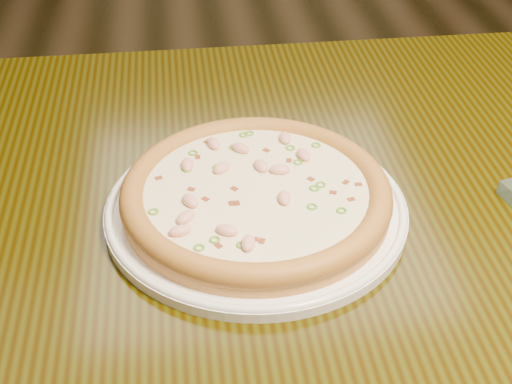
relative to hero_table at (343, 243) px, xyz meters
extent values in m
cube|color=black|center=(0.00, 0.00, 0.08)|extent=(1.20, 0.80, 0.04)
cylinder|color=black|center=(-0.54, 0.34, -0.30)|extent=(0.06, 0.06, 0.71)
cylinder|color=white|center=(-0.12, -0.05, 0.10)|extent=(0.34, 0.34, 0.01)
torus|color=white|center=(-0.12, -0.05, 0.11)|extent=(0.34, 0.34, 0.01)
cylinder|color=#CA8544|center=(-0.12, -0.05, 0.12)|extent=(0.30, 0.30, 0.02)
torus|color=#B97734|center=(-0.12, -0.05, 0.13)|extent=(0.31, 0.31, 0.03)
cylinder|color=#F0ECC3|center=(-0.12, -0.05, 0.13)|extent=(0.25, 0.25, 0.00)
ellipsoid|color=#F2B29E|center=(-0.16, -0.12, 0.14)|extent=(0.03, 0.02, 0.01)
ellipsoid|color=#F2B29E|center=(-0.21, -0.12, 0.14)|extent=(0.03, 0.02, 0.01)
ellipsoid|color=#F2B29E|center=(-0.19, -0.07, 0.14)|extent=(0.02, 0.03, 0.01)
ellipsoid|color=#F2B29E|center=(-0.13, 0.03, 0.14)|extent=(0.03, 0.03, 0.01)
ellipsoid|color=#F2B29E|center=(-0.09, -0.02, 0.14)|extent=(0.03, 0.02, 0.01)
ellipsoid|color=#F2B29E|center=(-0.09, -0.08, 0.14)|extent=(0.02, 0.02, 0.01)
ellipsoid|color=#F2B29E|center=(-0.07, 0.05, 0.14)|extent=(0.01, 0.02, 0.01)
ellipsoid|color=#F2B29E|center=(-0.20, -0.10, 0.14)|extent=(0.03, 0.03, 0.01)
ellipsoid|color=#F2B29E|center=(-0.15, -0.01, 0.14)|extent=(0.03, 0.03, 0.01)
ellipsoid|color=#F2B29E|center=(-0.16, 0.04, 0.14)|extent=(0.02, 0.03, 0.01)
ellipsoid|color=#F2B29E|center=(-0.06, 0.01, 0.14)|extent=(0.02, 0.03, 0.01)
ellipsoid|color=#F2B29E|center=(-0.19, 0.00, 0.14)|extent=(0.02, 0.02, 0.01)
ellipsoid|color=#F2B29E|center=(-0.14, -0.15, 0.14)|extent=(0.02, 0.03, 0.01)
ellipsoid|color=#F2B29E|center=(-0.11, -0.01, 0.14)|extent=(0.02, 0.03, 0.01)
cube|color=maroon|center=(-0.13, -0.14, 0.13)|extent=(0.01, 0.01, 0.00)
cube|color=maroon|center=(-0.07, 0.00, 0.13)|extent=(0.01, 0.01, 0.00)
cube|color=maroon|center=(-0.18, -0.06, 0.13)|extent=(0.01, 0.01, 0.00)
cube|color=maroon|center=(-0.06, -0.04, 0.13)|extent=(0.01, 0.01, 0.00)
cube|color=maroon|center=(-0.14, -0.07, 0.13)|extent=(0.01, 0.01, 0.00)
cube|color=maroon|center=(-0.10, 0.03, 0.13)|extent=(0.01, 0.01, 0.00)
cube|color=maroon|center=(0.00, -0.06, 0.13)|extent=(0.01, 0.01, 0.00)
cube|color=maroon|center=(-0.02, -0.05, 0.13)|extent=(0.01, 0.01, 0.00)
cube|color=maroon|center=(-0.02, -0.08, 0.13)|extent=(0.01, 0.01, 0.00)
cube|color=maroon|center=(-0.13, 0.04, 0.13)|extent=(0.01, 0.01, 0.00)
cube|color=maroon|center=(-0.17, -0.14, 0.13)|extent=(0.01, 0.01, 0.00)
cube|color=maroon|center=(-0.07, 0.04, 0.13)|extent=(0.01, 0.01, 0.00)
cube|color=maroon|center=(-0.15, -0.07, 0.13)|extent=(0.01, 0.01, 0.00)
cube|color=maroon|center=(-0.21, -0.12, 0.13)|extent=(0.01, 0.01, 0.00)
cube|color=maroon|center=(-0.17, 0.05, 0.13)|extent=(0.01, 0.01, 0.00)
cube|color=maroon|center=(-0.23, -0.02, 0.13)|extent=(0.01, 0.01, 0.00)
cube|color=maroon|center=(-0.04, -0.07, 0.13)|extent=(0.01, 0.01, 0.00)
cube|color=maroon|center=(-0.14, -0.05, 0.13)|extent=(0.01, 0.01, 0.00)
cube|color=maroon|center=(-0.19, -0.04, 0.13)|extent=(0.01, 0.01, 0.00)
cube|color=maroon|center=(-0.18, 0.02, 0.13)|extent=(0.01, 0.01, 0.00)
cube|color=maroon|center=(-0.13, -0.14, 0.13)|extent=(0.01, 0.01, 0.00)
torus|color=#579025|center=(-0.11, 0.07, 0.13)|extent=(0.02, 0.02, 0.00)
torus|color=#579025|center=(-0.23, -0.08, 0.13)|extent=(0.02, 0.02, 0.00)
torus|color=#579025|center=(-0.06, -0.09, 0.13)|extent=(0.01, 0.01, 0.00)
torus|color=#579025|center=(-0.04, 0.03, 0.13)|extent=(0.01, 0.01, 0.00)
torus|color=#579025|center=(-0.06, 0.00, 0.13)|extent=(0.01, 0.01, 0.00)
torus|color=#579025|center=(-0.03, -0.10, 0.13)|extent=(0.01, 0.01, 0.00)
torus|color=#579025|center=(-0.17, -0.13, 0.13)|extent=(0.01, 0.01, 0.00)
torus|color=#579025|center=(-0.19, -0.14, 0.13)|extent=(0.02, 0.02, 0.00)
torus|color=#579025|center=(-0.14, 0.04, 0.13)|extent=(0.02, 0.02, 0.00)
torus|color=#579025|center=(-0.16, 0.00, 0.13)|extent=(0.02, 0.02, 0.00)
torus|color=#579025|center=(-0.19, 0.03, 0.13)|extent=(0.02, 0.02, 0.00)
torus|color=#579025|center=(-0.05, -0.05, 0.13)|extent=(0.02, 0.02, 0.00)
torus|color=#579025|center=(-0.15, -0.15, 0.13)|extent=(0.02, 0.02, 0.00)
torus|color=#579025|center=(-0.07, 0.03, 0.13)|extent=(0.01, 0.01, 0.00)
torus|color=#579025|center=(-0.12, 0.06, 0.13)|extent=(0.01, 0.01, 0.00)
torus|color=#579025|center=(-0.06, -0.06, 0.13)|extent=(0.02, 0.02, 0.00)
torus|color=#579025|center=(-0.20, 0.00, 0.13)|extent=(0.02, 0.02, 0.00)
camera|label=1|loc=(-0.20, -0.69, 0.60)|focal=50.00mm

